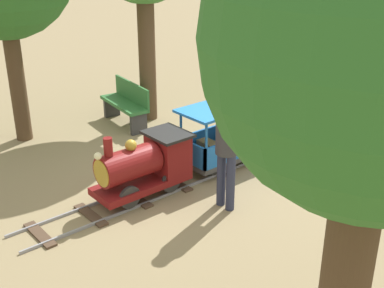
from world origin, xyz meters
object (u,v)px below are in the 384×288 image
passenger_car (236,136)px  oak_tree_near (379,53)px  locomotive (146,164)px  conductor_person (227,142)px  park_bench (126,104)px

passenger_car → oak_tree_near: bearing=142.6°
locomotive → conductor_person: 1.24m
locomotive → oak_tree_near: 4.77m
park_bench → conductor_person: bearing=168.1°
locomotive → oak_tree_near: bearing=162.6°
conductor_person → park_bench: bearing=-11.9°
conductor_person → oak_tree_near: oak_tree_near is taller
passenger_car → conductor_person: size_ratio=1.23×
park_bench → oak_tree_near: oak_tree_near is taller
locomotive → oak_tree_near: (-3.92, 1.23, 2.43)m
conductor_person → oak_tree_near: size_ratio=0.41×
park_bench → oak_tree_near: bearing=158.2°
oak_tree_near → locomotive: bearing=-17.4°
locomotive → oak_tree_near: oak_tree_near is taller
oak_tree_near → conductor_person: bearing=-32.0°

